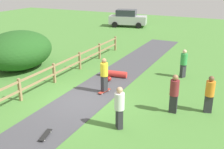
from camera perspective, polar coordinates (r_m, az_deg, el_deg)
ground_plane at (r=12.99m, az=-6.11°, el=-5.40°), size 60.00×60.00×0.00m
asphalt_path at (r=12.99m, az=-6.11°, el=-5.36°), size 2.40×28.00×0.02m
wooden_fence at (r=14.21m, az=-15.14°, el=-0.83°), size 0.12×18.12×1.10m
bush_large at (r=17.98m, az=-18.93°, el=4.83°), size 3.77×4.52×2.37m
skater_riding at (r=13.38m, az=-1.64°, el=0.17°), size 0.45×0.82×1.78m
skater_fallen at (r=15.72m, az=0.33°, el=0.09°), size 1.55×1.28×0.36m
skateboard_loose at (r=10.45m, az=-13.68°, el=-12.11°), size 0.41×0.82×0.08m
bystander_green at (r=16.05m, az=14.71°, el=2.47°), size 0.51×0.51×1.65m
bystander_white at (r=10.30m, az=1.56°, el=-6.56°), size 0.54×0.54×1.70m
bystander_orange at (r=12.19m, az=19.69°, el=-3.61°), size 0.47×0.47×1.65m
bystander_maroon at (r=11.74m, az=12.84°, el=-3.59°), size 0.40×0.40×1.72m
parked_car_silver at (r=31.95m, az=3.25°, el=11.64°), size 4.48×2.72×1.92m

